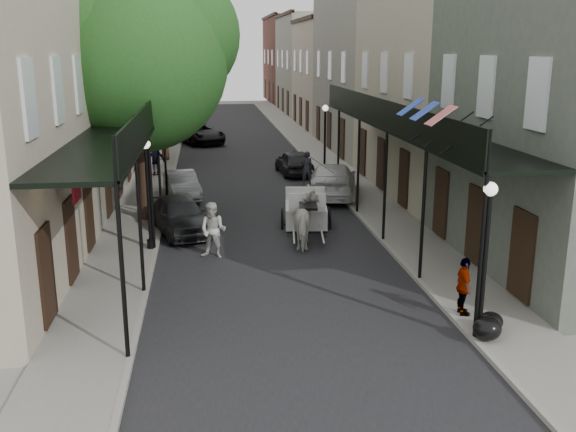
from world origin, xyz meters
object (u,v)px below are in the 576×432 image
object	(u,v)px
horse	(308,220)
car_right_far	(294,162)
pedestrian_walking	(213,230)
car_left_mid	(182,185)
lamppost_left	(148,193)
pedestrian_sidewalk_right	(464,287)
pedestrian_sidewalk_left	(155,158)
car_left_near	(180,215)
tree_near	(148,54)
lamppost_right_far	(325,139)
car_left_far	(199,133)
tree_far	(167,63)
lamppost_right_near	(485,258)
car_right_near	(332,180)
carriage	(306,194)

from	to	relation	value
horse	car_right_far	size ratio (longest dim) A/B	0.55
pedestrian_walking	car_left_mid	bearing A→B (deg)	121.42
lamppost_left	pedestrian_sidewalk_right	world-z (taller)	lamppost_left
horse	pedestrian_sidewalk_left	size ratio (longest dim) A/B	1.19
pedestrian_sidewalk_left	car_left_near	world-z (taller)	pedestrian_sidewalk_left
pedestrian_sidewalk_left	car_right_far	size ratio (longest dim) A/B	0.46
lamppost_left	tree_near	bearing A→B (deg)	91.34
lamppost_left	pedestrian_sidewalk_left	size ratio (longest dim) A/B	2.03
horse	pedestrian_sidewalk_left	bearing A→B (deg)	-57.93
lamppost_left	lamppost_right_far	world-z (taller)	same
pedestrian_sidewalk_left	car_left_near	size ratio (longest dim) A/B	0.44
pedestrian_sidewalk_left	car_left_far	world-z (taller)	pedestrian_sidewalk_left
tree_far	lamppost_left	xyz separation A→B (m)	(0.15, -18.18, -3.79)
tree_near	lamppost_right_near	distance (m)	15.39
pedestrian_walking	car_left_near	size ratio (longest dim) A/B	0.45
pedestrian_sidewalk_right	car_left_near	xyz separation A→B (m)	(-7.39, 8.87, -0.17)
car_right_far	lamppost_right_near	bearing A→B (deg)	89.90
car_left_near	lamppost_left	bearing A→B (deg)	-129.42
car_left_near	pedestrian_sidewalk_left	bearing A→B (deg)	82.17
tree_near	lamppost_left	bearing A→B (deg)	-88.66
car_right_near	car_right_far	bearing A→B (deg)	-67.48
carriage	pedestrian_walking	distance (m)	5.25
car_left_far	car_right_far	xyz separation A→B (m)	(5.20, -12.52, -0.07)
horse	carriage	distance (m)	2.87
lamppost_right_far	pedestrian_sidewalk_right	size ratio (longest dim) A/B	2.46
pedestrian_walking	car_right_near	xyz separation A→B (m)	(5.60, 8.32, -0.16)
tree_far	pedestrian_walking	xyz separation A→B (m)	(2.25, -19.12, -4.91)
tree_near	lamppost_left	world-z (taller)	tree_near
tree_near	car_right_far	xyz separation A→B (m)	(6.80, 8.82, -5.81)
pedestrian_walking	car_left_mid	xyz separation A→B (m)	(-1.31, 8.94, -0.32)
lamppost_right_near	carriage	xyz separation A→B (m)	(-2.45, 10.84, -0.86)
pedestrian_walking	car_left_far	distance (m)	26.47
tree_near	car_left_mid	xyz separation A→B (m)	(0.89, 3.82, -5.88)
car_left_near	tree_near	bearing A→B (deg)	99.83
car_left_mid	lamppost_left	bearing A→B (deg)	-106.53
car_right_near	car_right_far	xyz separation A→B (m)	(-1.00, 5.62, -0.10)
carriage	pedestrian_sidewalk_right	world-z (taller)	carriage
tree_near	lamppost_right_near	world-z (taller)	tree_near
car_right_near	tree_near	bearing A→B (deg)	34.75
tree_far	car_right_far	xyz separation A→B (m)	(6.85, -5.18, -5.16)
lamppost_right_near	horse	distance (m)	8.55
horse	car_left_mid	distance (m)	9.24
lamppost_right_near	horse	size ratio (longest dim) A/B	1.71
tree_far	horse	size ratio (longest dim) A/B	3.97
lamppost_right_near	carriage	bearing A→B (deg)	102.76
car_left_mid	car_right_far	world-z (taller)	car_right_far
pedestrian_sidewalk_right	carriage	bearing A→B (deg)	20.61
horse	car_left_far	distance (m)	25.82
car_left_mid	car_left_near	bearing A→B (deg)	-99.75
horse	carriage	world-z (taller)	carriage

